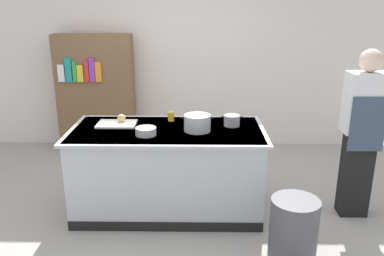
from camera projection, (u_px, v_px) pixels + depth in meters
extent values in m
plane|color=#9E9991|center=(169.00, 208.00, 4.32)|extent=(10.00, 10.00, 0.00)
cube|color=silver|center=(177.00, 46.00, 5.86)|extent=(6.40, 0.12, 3.00)
cube|color=#B7BABF|center=(168.00, 170.00, 4.19)|extent=(1.90, 0.90, 0.90)
cube|color=#B7BABF|center=(167.00, 131.00, 4.05)|extent=(1.98, 0.98, 0.03)
cube|color=black|center=(165.00, 227.00, 3.88)|extent=(1.90, 0.01, 0.10)
cube|color=silver|center=(117.00, 124.00, 4.19)|extent=(0.40, 0.28, 0.02)
sphere|color=tan|center=(121.00, 118.00, 4.21)|extent=(0.09, 0.09, 0.09)
cylinder|color=#B7BABF|center=(197.00, 123.00, 3.98)|extent=(0.27, 0.27, 0.16)
cube|color=black|center=(182.00, 117.00, 3.96)|extent=(0.04, 0.02, 0.01)
cube|color=black|center=(212.00, 117.00, 3.96)|extent=(0.04, 0.02, 0.01)
cylinder|color=#99999E|center=(232.00, 121.00, 4.14)|extent=(0.17, 0.17, 0.11)
cube|color=black|center=(222.00, 117.00, 4.13)|extent=(0.04, 0.02, 0.01)
cube|color=black|center=(241.00, 117.00, 4.13)|extent=(0.04, 0.02, 0.01)
cylinder|color=#B7BABF|center=(146.00, 131.00, 3.86)|extent=(0.20, 0.20, 0.08)
cylinder|color=yellow|center=(171.00, 116.00, 4.32)|extent=(0.07, 0.07, 0.10)
cylinder|color=#4C4C51|center=(294.00, 228.00, 3.45)|extent=(0.42, 0.42, 0.54)
cube|color=black|center=(356.00, 174.00, 4.09)|extent=(0.28, 0.20, 0.90)
cube|color=silver|center=(365.00, 103.00, 3.86)|extent=(0.38, 0.24, 0.60)
sphere|color=beige|center=(371.00, 61.00, 3.74)|extent=(0.22, 0.22, 0.22)
cube|color=#38475B|center=(368.00, 125.00, 3.80)|extent=(0.34, 0.02, 0.54)
cube|color=brown|center=(96.00, 94.00, 5.79)|extent=(1.10, 0.28, 1.70)
cube|color=white|center=(61.00, 73.00, 5.54)|extent=(0.09, 0.03, 0.24)
cube|color=teal|center=(68.00, 70.00, 5.53)|extent=(0.09, 0.03, 0.34)
cube|color=green|center=(75.00, 72.00, 5.54)|extent=(0.05, 0.03, 0.28)
cube|color=yellow|center=(80.00, 74.00, 5.54)|extent=(0.08, 0.03, 0.23)
cube|color=red|center=(86.00, 71.00, 5.53)|extent=(0.06, 0.03, 0.30)
cube|color=purple|center=(92.00, 70.00, 5.52)|extent=(0.08, 0.03, 0.33)
cube|color=orange|center=(98.00, 72.00, 5.53)|extent=(0.08, 0.03, 0.28)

